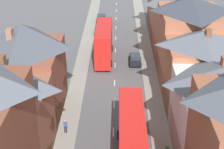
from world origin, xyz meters
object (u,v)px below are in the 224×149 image
Objects in this scene: double_decker_bus_lead at (131,135)px; double_decker_bus_mid_street at (104,42)px; car_near_blue at (107,22)px; car_near_silver at (101,18)px; car_parked_left_a at (135,59)px; car_mid_black at (99,29)px; pedestrian_far_left at (65,126)px.

double_decker_bus_lead is 1.00× the size of double_decker_bus_mid_street.
double_decker_bus_lead and double_decker_bus_mid_street have the same top height.
double_decker_bus_mid_street is 16.51m from car_near_blue.
car_near_silver is (-1.30, 2.60, -0.01)m from car_near_blue.
double_decker_bus_lead reaches higher than car_parked_left_a.
car_near_blue is 0.99× the size of car_near_silver.
car_mid_black is at bearing 96.09° from double_decker_bus_mid_street.
car_mid_black is (-4.89, 37.18, -1.99)m from double_decker_bus_lead.
double_decker_bus_mid_street reaches higher than car_mid_black.
car_near_silver is 21.79m from car_parked_left_a.
car_near_silver is 0.97× the size of car_mid_black.
double_decker_bus_lead is 44.38m from car_near_silver.
double_decker_bus_mid_street is at bearing -83.91° from car_mid_black.
car_near_silver is at bearing 86.94° from pedestrian_far_left.
car_parked_left_a is at bearing -21.13° from double_decker_bus_mid_street.
double_decker_bus_lead reaches higher than car_near_silver.
car_near_silver is 6.88m from car_mid_black.
car_near_blue is 18.93m from car_parked_left_a.
car_mid_black is at bearing -106.88° from car_near_blue.
pedestrian_far_left reaches higher than car_parked_left_a.
car_near_silver is at bearing 96.33° from double_decker_bus_lead.
double_decker_bus_mid_street is (-3.60, 25.07, 0.00)m from double_decker_bus_lead.
double_decker_bus_mid_street reaches higher than pedestrian_far_left.
car_mid_black is at bearing -90.00° from car_near_silver.
car_parked_left_a is 0.83× the size of car_mid_black.
car_parked_left_a is 2.36× the size of pedestrian_far_left.
car_near_silver is at bearing 93.89° from double_decker_bus_mid_street.
pedestrian_far_left is at bearing 149.21° from double_decker_bus_lead.
pedestrian_far_left is (-2.13, -32.99, 0.21)m from car_mid_black.
double_decker_bus_mid_street is 2.44× the size of car_near_blue.
car_near_silver is at bearing 90.00° from car_mid_black.
pedestrian_far_left is (-3.43, -37.28, 0.21)m from car_near_blue.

